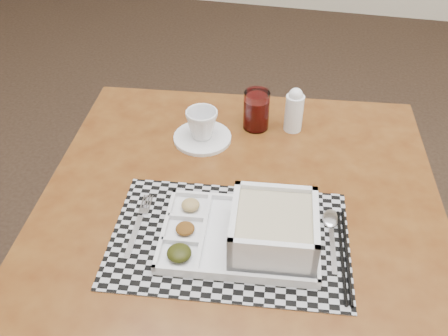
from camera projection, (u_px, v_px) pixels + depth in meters
The scene contains 11 objects.
floor at pixel (267, 282), 1.77m from camera, with size 5.00×5.00×0.00m, color black.
dining_table at pixel (239, 222), 1.16m from camera, with size 0.99×0.99×0.68m.
placemat at pixel (230, 238), 1.03m from camera, with size 0.49×0.32×0.00m, color #A1A1A8.
serving_tray at pixel (262, 232), 0.99m from camera, with size 0.34×0.25×0.09m.
fork at pixel (140, 224), 1.06m from camera, with size 0.04×0.19×0.00m.
spoon at pixel (331, 223), 1.06m from camera, with size 0.04×0.18×0.01m.
chopsticks at pixel (344, 255), 0.99m from camera, with size 0.04×0.24×0.01m.
saucer at pixel (202, 138), 1.29m from camera, with size 0.15×0.15×0.01m, color white.
cup at pixel (202, 124), 1.26m from camera, with size 0.08×0.08×0.08m, color white.
juice_glass at pixel (256, 111), 1.31m from camera, with size 0.07×0.07×0.11m.
creamer_bottle at pixel (294, 110), 1.29m from camera, with size 0.05×0.05×0.12m.
Camera 1 is at (0.09, -1.11, 1.45)m, focal length 40.00 mm.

